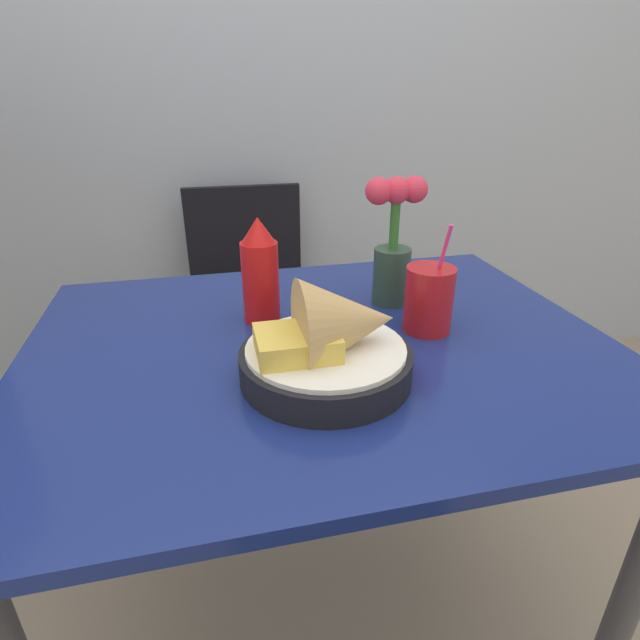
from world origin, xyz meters
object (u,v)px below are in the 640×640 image
at_px(chair_far_window, 250,290).
at_px(flower_vase, 393,243).
at_px(ketchup_bottle, 260,273).
at_px(drink_cup, 429,302).
at_px(food_basket, 333,345).

distance_m(chair_far_window, flower_vase, 0.85).
relative_size(ketchup_bottle, drink_cup, 0.98).
relative_size(food_basket, ketchup_bottle, 1.32).
distance_m(drink_cup, flower_vase, 0.16).
distance_m(food_basket, drink_cup, 0.25).
height_order(drink_cup, flower_vase, flower_vase).
xyz_separation_m(chair_far_window, drink_cup, (0.26, -0.87, 0.29)).
distance_m(food_basket, ketchup_bottle, 0.26).
bearing_deg(food_basket, flower_vase, 53.76).
xyz_separation_m(chair_far_window, food_basket, (0.04, -0.99, 0.29)).
bearing_deg(flower_vase, drink_cup, -81.76).
height_order(food_basket, ketchup_bottle, ketchup_bottle).
bearing_deg(drink_cup, flower_vase, 98.24).
height_order(chair_far_window, food_basket, food_basket).
relative_size(food_basket, drink_cup, 1.29).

